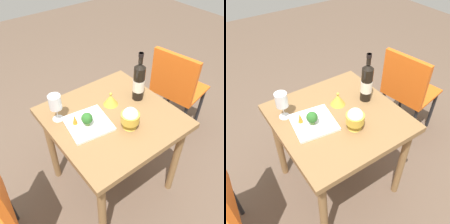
% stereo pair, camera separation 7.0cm
% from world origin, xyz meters
% --- Properties ---
extents(ground_plane, '(8.00, 8.00, 0.00)m').
position_xyz_m(ground_plane, '(0.00, 0.00, 0.00)').
color(ground_plane, brown).
extents(dining_table, '(0.76, 0.76, 0.72)m').
position_xyz_m(dining_table, '(0.00, 0.00, 0.62)').
color(dining_table, olive).
rests_on(dining_table, ground_plane).
extents(chair_by_wall, '(0.47, 0.47, 0.85)m').
position_xyz_m(chair_by_wall, '(0.81, 0.14, 0.53)').
color(chair_by_wall, orange).
rests_on(chair_by_wall, ground_plane).
extents(wine_bottle, '(0.08, 0.08, 0.34)m').
position_xyz_m(wine_bottle, '(0.25, 0.04, 0.85)').
color(wine_bottle, black).
rests_on(wine_bottle, dining_table).
extents(wine_glass, '(0.08, 0.08, 0.18)m').
position_xyz_m(wine_glass, '(-0.28, 0.18, 0.85)').
color(wine_glass, white).
rests_on(wine_glass, dining_table).
extents(rice_bowl, '(0.11, 0.11, 0.14)m').
position_xyz_m(rice_bowl, '(0.02, -0.14, 0.79)').
color(rice_bowl, gold).
rests_on(rice_bowl, dining_table).
extents(rice_bowl_lid, '(0.10, 0.10, 0.09)m').
position_xyz_m(rice_bowl_lid, '(0.06, 0.10, 0.76)').
color(rice_bowl_lid, gold).
rests_on(rice_bowl_lid, dining_table).
extents(serving_plate, '(0.28, 0.28, 0.02)m').
position_xyz_m(serving_plate, '(-0.16, 0.02, 0.73)').
color(serving_plate, white).
rests_on(serving_plate, dining_table).
extents(broccoli_floret, '(0.07, 0.07, 0.09)m').
position_xyz_m(broccoli_floret, '(-0.18, 0.01, 0.79)').
color(broccoli_floret, '#729E4C').
rests_on(broccoli_floret, serving_plate).
extents(carrot_garnish_left, '(0.03, 0.03, 0.07)m').
position_xyz_m(carrot_garnish_left, '(-0.23, 0.06, 0.77)').
color(carrot_garnish_left, orange).
rests_on(carrot_garnish_left, serving_plate).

